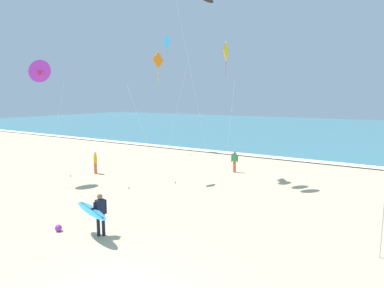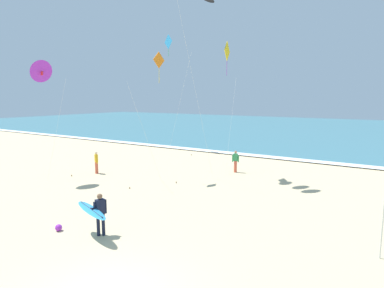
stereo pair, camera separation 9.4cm
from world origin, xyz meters
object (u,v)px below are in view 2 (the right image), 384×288
object	(u,v)px
surfer_lead	(96,211)
beach_ball	(59,228)
kite_delta_violet_near	(41,71)
kite_diamond_amber_close	(158,66)
bystander_green_top	(235,161)
kite_diamond_cobalt_far	(169,45)
bystander_yellow_top	(96,162)
kite_diamond_golden_outer	(227,55)

from	to	relation	value
surfer_lead	beach_ball	size ratio (longest dim) A/B	7.85
kite_delta_violet_near	kite_diamond_amber_close	world-z (taller)	kite_diamond_amber_close
bystander_green_top	kite_diamond_cobalt_far	bearing A→B (deg)	150.78
bystander_yellow_top	kite_diamond_amber_close	bearing A→B (deg)	10.51
surfer_lead	bystander_green_top	bearing A→B (deg)	90.72
surfer_lead	bystander_yellow_top	bearing A→B (deg)	138.76
kite_delta_violet_near	bystander_yellow_top	size ratio (longest dim) A/B	4.85
surfer_lead	bystander_yellow_top	size ratio (longest dim) A/B	1.38
bystander_green_top	surfer_lead	bearing A→B (deg)	-89.28
kite_diamond_amber_close	bystander_yellow_top	distance (m)	8.27
kite_diamond_golden_outer	bystander_green_top	distance (m)	7.45
kite_diamond_cobalt_far	bystander_yellow_top	distance (m)	15.00
kite_delta_violet_near	kite_diamond_amber_close	xyz separation A→B (m)	(5.96, 4.12, 0.36)
surfer_lead	kite_diamond_golden_outer	distance (m)	13.94
kite_diamond_cobalt_far	kite_diamond_golden_outer	size ratio (longest dim) A/B	1.27
kite_diamond_golden_outer	bystander_green_top	xyz separation A→B (m)	(0.26, 1.05, -7.37)
kite_diamond_amber_close	kite_diamond_golden_outer	xyz separation A→B (m)	(2.99, 3.70, 0.82)
kite_delta_violet_near	bystander_green_top	size ratio (longest dim) A/B	4.85
kite_diamond_golden_outer	kite_delta_violet_near	bearing A→B (deg)	-138.89
kite_delta_violet_near	kite_diamond_cobalt_far	bearing A→B (deg)	93.19
kite_delta_violet_near	beach_ball	size ratio (longest dim) A/B	27.55
surfer_lead	bystander_green_top	world-z (taller)	surfer_lead
kite_diamond_golden_outer	bystander_yellow_top	distance (m)	11.79
beach_ball	kite_delta_violet_near	bearing A→B (deg)	148.78
kite_diamond_cobalt_far	bystander_green_top	xyz separation A→B (m)	(10.03, -5.61, -9.71)
bystander_yellow_top	kite_diamond_golden_outer	bearing A→B (deg)	30.17
beach_ball	kite_diamond_amber_close	bearing A→B (deg)	100.77
surfer_lead	kite_diamond_amber_close	distance (m)	10.95
surfer_lead	kite_diamond_cobalt_far	size ratio (longest dim) A/B	0.19
bystander_green_top	bystander_yellow_top	bearing A→B (deg)	-145.36
kite_diamond_amber_close	kite_diamond_golden_outer	world-z (taller)	kite_diamond_golden_outer
kite_diamond_cobalt_far	kite_delta_violet_near	bearing A→B (deg)	-86.81
kite_diamond_cobalt_far	beach_ball	distance (m)	23.32
kite_delta_violet_near	bystander_green_top	bearing A→B (deg)	43.89
bystander_yellow_top	bystander_green_top	xyz separation A→B (m)	(8.21, 5.68, 0.00)
kite_delta_violet_near	beach_ball	distance (m)	11.25
surfer_lead	bystander_yellow_top	xyz separation A→B (m)	(-8.38, 7.34, -0.23)
kite_diamond_amber_close	beach_ball	size ratio (longest dim) A/B	29.44
surfer_lead	kite_diamond_amber_close	world-z (taller)	kite_diamond_amber_close
kite_delta_violet_near	kite_diamond_cobalt_far	distance (m)	14.93
surfer_lead	kite_diamond_cobalt_far	xyz separation A→B (m)	(-10.19, 18.63, 9.48)
bystander_green_top	beach_ball	xyz separation A→B (m)	(-1.60, -13.49, -0.67)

